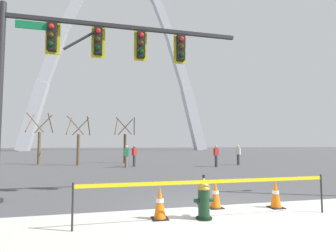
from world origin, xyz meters
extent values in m
plane|color=#474749|center=(0.00, 0.00, 0.00)|extent=(240.00, 240.00, 0.00)
cylinder|color=black|center=(-0.74, -0.76, 0.03)|extent=(0.36, 0.36, 0.05)
cylinder|color=#14331E|center=(-0.74, -0.76, 0.36)|extent=(0.26, 0.26, 0.62)
cylinder|color=#A8842D|center=(-0.74, -0.76, 0.69)|extent=(0.30, 0.30, 0.04)
cone|color=#A8842D|center=(-0.74, -0.76, 0.82)|extent=(0.30, 0.30, 0.22)
cylinder|color=black|center=(-0.74, -0.76, 0.96)|extent=(0.06, 0.06, 0.06)
cylinder|color=#14331E|center=(-0.92, -0.76, 0.42)|extent=(0.10, 0.09, 0.09)
cylinder|color=#14331E|center=(-0.56, -0.76, 0.42)|extent=(0.10, 0.09, 0.09)
cylinder|color=#14331E|center=(-0.74, -0.56, 0.33)|extent=(0.13, 0.14, 0.13)
cylinder|color=black|center=(-0.74, -0.48, 0.33)|extent=(0.15, 0.03, 0.15)
cylinder|color=#232326|center=(-3.52, -0.95, 0.47)|extent=(0.04, 0.04, 0.94)
cylinder|color=#232326|center=(2.29, -0.89, 0.47)|extent=(0.04, 0.04, 0.94)
cube|color=yellow|center=(-0.61, -0.92, 0.86)|extent=(5.81, 0.06, 0.08)
cube|color=black|center=(1.49, -0.22, 0.01)|extent=(0.36, 0.36, 0.03)
cone|color=orange|center=(1.49, -0.22, 0.38)|extent=(0.28, 0.28, 0.70)
cylinder|color=white|center=(1.49, -0.22, 0.42)|extent=(0.17, 0.17, 0.08)
cube|color=black|center=(-0.07, 0.12, 0.01)|extent=(0.36, 0.36, 0.03)
cone|color=orange|center=(-0.07, 0.12, 0.38)|extent=(0.28, 0.28, 0.70)
cylinder|color=white|center=(-0.07, 0.12, 0.42)|extent=(0.17, 0.17, 0.08)
cube|color=black|center=(-1.70, -0.52, 0.01)|extent=(0.36, 0.36, 0.03)
cone|color=orange|center=(-1.70, -0.52, 0.38)|extent=(0.28, 0.28, 0.70)
cylinder|color=white|center=(-1.70, -0.52, 0.42)|extent=(0.17, 0.17, 0.08)
cube|color=#232326|center=(-2.22, 2.19, 5.60)|extent=(7.60, 0.12, 0.12)
cylinder|color=#232326|center=(-3.74, 2.19, 5.05)|extent=(1.11, 0.08, 0.81)
cube|color=black|center=(-4.62, 2.19, 5.05)|extent=(0.26, 0.24, 0.90)
cube|color=gold|center=(-4.62, 2.33, 5.05)|extent=(0.44, 0.03, 1.04)
sphere|color=red|center=(-4.62, 2.06, 5.33)|extent=(0.16, 0.16, 0.16)
sphere|color=#392706|center=(-4.62, 2.06, 5.05)|extent=(0.16, 0.16, 0.16)
sphere|color=black|center=(-4.62, 2.06, 4.77)|extent=(0.16, 0.16, 0.16)
cube|color=black|center=(-3.22, 2.19, 5.05)|extent=(0.26, 0.24, 0.90)
cube|color=gold|center=(-3.22, 2.33, 5.05)|extent=(0.44, 0.03, 1.04)
sphere|color=red|center=(-3.22, 2.06, 5.33)|extent=(0.16, 0.16, 0.16)
sphere|color=#392706|center=(-3.22, 2.06, 5.05)|extent=(0.16, 0.16, 0.16)
sphere|color=black|center=(-3.22, 2.06, 4.77)|extent=(0.16, 0.16, 0.16)
cube|color=black|center=(-1.82, 2.19, 5.05)|extent=(0.26, 0.24, 0.90)
cube|color=gold|center=(-1.82, 2.33, 5.05)|extent=(0.44, 0.03, 1.04)
sphere|color=red|center=(-1.82, 2.06, 5.33)|extent=(0.16, 0.16, 0.16)
sphere|color=#392706|center=(-1.82, 2.06, 5.05)|extent=(0.16, 0.16, 0.16)
sphere|color=black|center=(-1.82, 2.06, 4.77)|extent=(0.16, 0.16, 0.16)
cube|color=black|center=(-0.42, 2.19, 5.05)|extent=(0.26, 0.24, 0.90)
cube|color=gold|center=(-0.42, 2.33, 5.05)|extent=(0.44, 0.03, 1.04)
sphere|color=red|center=(-0.42, 2.06, 5.33)|extent=(0.16, 0.16, 0.16)
sphere|color=#392706|center=(-0.42, 2.06, 5.05)|extent=(0.16, 0.16, 0.16)
sphere|color=black|center=(-0.42, 2.06, 4.77)|extent=(0.16, 0.16, 0.16)
cube|color=#0F6638|center=(-5.22, 2.17, 5.35)|extent=(0.90, 0.04, 0.24)
cube|color=#B2B5BC|center=(-20.94, 63.66, 8.57)|extent=(6.92, 2.79, 17.91)
cube|color=#B2B5BC|center=(-16.75, 63.66, 24.01)|extent=(6.60, 2.49, 14.54)
cube|color=#B2B5BC|center=(-12.56, 63.66, 36.01)|extent=(6.26, 2.20, 11.21)
cube|color=#B2B5BC|center=(12.56, 63.66, 36.01)|extent=(6.26, 2.20, 11.21)
cube|color=#B2B5BC|center=(16.75, 63.66, 24.01)|extent=(6.60, 2.49, 14.54)
cube|color=#B2B5BC|center=(20.94, 63.66, 8.57)|extent=(6.92, 2.79, 17.91)
cylinder|color=brown|center=(-8.40, 17.24, 1.35)|extent=(0.24, 0.24, 2.71)
cylinder|color=brown|center=(-9.23, 17.40, 3.44)|extent=(0.37, 1.45, 1.62)
cylinder|color=brown|center=(-7.56, 17.15, 3.44)|extent=(0.23, 1.47, 1.62)
cylinder|color=brown|center=(-8.32, 18.08, 3.44)|extent=(1.47, 0.23, 1.62)
cylinder|color=brown|center=(-8.58, 16.42, 3.44)|extent=(1.45, 0.40, 1.62)
cylinder|color=brown|center=(-5.12, 15.51, 1.24)|extent=(0.24, 0.24, 2.47)
cylinder|color=brown|center=(-5.87, 15.67, 3.15)|extent=(0.34, 1.34, 1.48)
cylinder|color=brown|center=(-4.35, 15.44, 3.15)|extent=(0.21, 1.35, 1.48)
cylinder|color=brown|center=(-5.04, 16.28, 3.15)|extent=(1.35, 0.21, 1.48)
cylinder|color=brown|center=(-5.29, 14.76, 3.15)|extent=(1.33, 0.37, 1.48)
cylinder|color=#473323|center=(-1.33, 17.17, 1.29)|extent=(0.24, 0.24, 2.58)
cylinder|color=#473323|center=(-2.11, 17.32, 3.28)|extent=(0.35, 1.39, 1.54)
cylinder|color=#473323|center=(-0.53, 17.09, 3.28)|extent=(0.22, 1.40, 1.54)
cylinder|color=#473323|center=(-1.25, 17.96, 3.28)|extent=(1.40, 0.22, 1.54)
cylinder|color=#473323|center=(-1.50, 16.38, 3.28)|extent=(1.39, 0.38, 1.54)
cylinder|color=#38383D|center=(5.02, 11.70, 0.42)|extent=(0.22, 0.22, 0.84)
cube|color=#B22323|center=(5.02, 11.70, 1.11)|extent=(0.38, 0.28, 0.54)
sphere|color=tan|center=(5.02, 11.70, 1.49)|extent=(0.20, 0.20, 0.20)
cylinder|color=brown|center=(-1.53, 12.63, 0.42)|extent=(0.22, 0.22, 0.84)
cube|color=#23754C|center=(-1.53, 12.63, 1.11)|extent=(0.35, 0.22, 0.54)
sphere|color=tan|center=(-1.53, 12.63, 1.49)|extent=(0.20, 0.20, 0.20)
cylinder|color=#38383D|center=(-0.86, 13.45, 0.42)|extent=(0.22, 0.22, 0.84)
cube|color=#B22323|center=(-0.86, 13.45, 1.11)|extent=(0.39, 0.37, 0.54)
sphere|color=#936B4C|center=(-0.86, 13.45, 1.49)|extent=(0.20, 0.20, 0.20)
cylinder|color=#38383D|center=(7.49, 12.95, 0.42)|extent=(0.22, 0.22, 0.84)
cube|color=beige|center=(7.49, 12.95, 1.11)|extent=(0.37, 0.39, 0.54)
sphere|color=beige|center=(7.49, 12.95, 1.49)|extent=(0.20, 0.20, 0.20)
camera|label=1|loc=(-2.88, -6.38, 1.69)|focal=27.82mm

